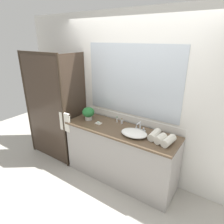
# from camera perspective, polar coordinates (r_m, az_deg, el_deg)

# --- Properties ---
(ground_plane) EXTENTS (8.00, 8.00, 0.00)m
(ground_plane) POSITION_cam_1_polar(r_m,az_deg,el_deg) (3.48, 2.15, -18.48)
(ground_plane) COLOR #B7B2A8
(wall_back_with_mirror) EXTENTS (4.40, 0.06, 2.60)m
(wall_back_with_mirror) POSITION_cam_1_polar(r_m,az_deg,el_deg) (3.12, 5.87, 4.05)
(wall_back_with_mirror) COLOR silver
(wall_back_with_mirror) RESTS_ON ground_plane
(vanity_cabinet) EXTENTS (1.80, 0.58, 0.90)m
(vanity_cabinet) POSITION_cam_1_polar(r_m,az_deg,el_deg) (3.22, 2.35, -12.20)
(vanity_cabinet) COLOR #9E9993
(vanity_cabinet) RESTS_ON ground_plane
(shower_enclosure) EXTENTS (1.20, 0.59, 2.00)m
(shower_enclosure) POSITION_cam_1_polar(r_m,az_deg,el_deg) (3.61, -16.65, 0.85)
(shower_enclosure) COLOR #2D2319
(shower_enclosure) RESTS_ON ground_plane
(sink_basin) EXTENTS (0.39, 0.29, 0.07)m
(sink_basin) POSITION_cam_1_polar(r_m,az_deg,el_deg) (2.81, 6.50, -6.15)
(sink_basin) COLOR white
(sink_basin) RESTS_ON vanity_cabinet
(faucet) EXTENTS (0.17, 0.13, 0.15)m
(faucet) POSITION_cam_1_polar(r_m,az_deg,el_deg) (2.95, 8.15, -4.58)
(faucet) COLOR silver
(faucet) RESTS_ON vanity_cabinet
(potted_plant) EXTENTS (0.20, 0.20, 0.22)m
(potted_plant) POSITION_cam_1_polar(r_m,az_deg,el_deg) (3.30, -6.94, -0.24)
(potted_plant) COLOR beige
(potted_plant) RESTS_ON vanity_cabinet
(soap_dish) EXTENTS (0.10, 0.07, 0.04)m
(soap_dish) POSITION_cam_1_polar(r_m,az_deg,el_deg) (3.17, -3.97, -3.18)
(soap_dish) COLOR silver
(soap_dish) RESTS_ON vanity_cabinet
(amenity_bottle_shampoo) EXTENTS (0.03, 0.03, 0.09)m
(amenity_bottle_shampoo) POSITION_cam_1_polar(r_m,az_deg,el_deg) (3.17, 2.89, -2.66)
(amenity_bottle_shampoo) COLOR silver
(amenity_bottle_shampoo) RESTS_ON vanity_cabinet
(amenity_bottle_lotion) EXTENTS (0.03, 0.03, 0.10)m
(amenity_bottle_lotion) POSITION_cam_1_polar(r_m,az_deg,el_deg) (3.22, 1.49, -2.19)
(amenity_bottle_lotion) COLOR white
(amenity_bottle_lotion) RESTS_ON vanity_cabinet
(rolled_towel_near_edge) EXTENTS (0.14, 0.26, 0.11)m
(rolled_towel_near_edge) POSITION_cam_1_polar(r_m,az_deg,el_deg) (2.67, 16.23, -8.09)
(rolled_towel_near_edge) COLOR silver
(rolled_towel_near_edge) RESTS_ON vanity_cabinet
(rolled_towel_middle) EXTENTS (0.14, 0.20, 0.11)m
(rolled_towel_middle) POSITION_cam_1_polar(r_m,az_deg,el_deg) (2.69, 13.96, -7.56)
(rolled_towel_middle) COLOR silver
(rolled_towel_middle) RESTS_ON vanity_cabinet
(rolled_towel_far_edge) EXTENTS (0.11, 0.26, 0.11)m
(rolled_towel_far_edge) POSITION_cam_1_polar(r_m,az_deg,el_deg) (2.78, 12.32, -6.50)
(rolled_towel_far_edge) COLOR silver
(rolled_towel_far_edge) RESTS_ON vanity_cabinet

